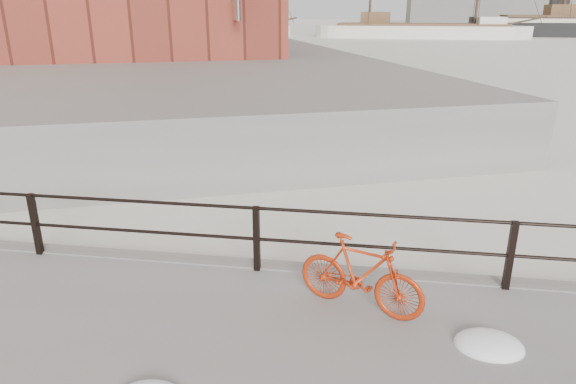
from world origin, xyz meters
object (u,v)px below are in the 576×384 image
at_px(workboat_near, 71,70).
at_px(schooner_left, 212,37).
at_px(bicycle, 361,274).
at_px(schooner_mid, 420,38).
at_px(workboat_far, 118,49).

bearing_deg(workboat_near, schooner_left, 76.92).
relative_size(bicycle, schooner_left, 0.07).
distance_m(schooner_mid, workboat_far, 42.11).
distance_m(bicycle, workboat_far, 53.25).
height_order(bicycle, schooner_left, schooner_left).
bearing_deg(bicycle, workboat_near, 147.22).
distance_m(schooner_left, workboat_far, 23.55).
relative_size(schooner_left, workboat_near, 2.01).
height_order(bicycle, workboat_near, workboat_near).
distance_m(bicycle, workboat_near, 34.24).
xyz_separation_m(schooner_left, workboat_near, (2.63, -42.14, 0.00)).
relative_size(schooner_left, workboat_far, 2.13).
height_order(workboat_near, workboat_far, same).
bearing_deg(bicycle, workboat_far, 140.28).
bearing_deg(schooner_left, workboat_far, -120.87).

